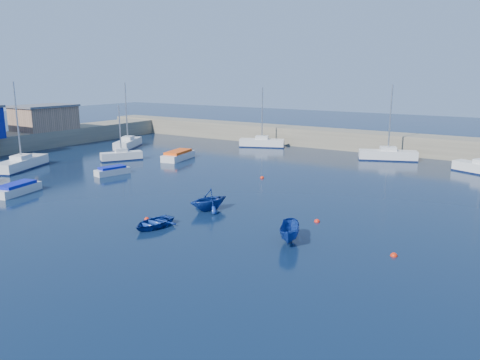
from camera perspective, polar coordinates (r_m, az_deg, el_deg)
The scene contains 19 objects.
ground at distance 30.05m, azimuth -13.88°, elevation -8.37°, with size 220.00×220.00×0.00m, color #0B1B33.
back_wall at distance 68.78m, azimuth 15.15°, elevation 4.59°, with size 96.00×4.50×2.60m, color #78705C.
left_quay at distance 73.43m, azimuth -26.40°, elevation 4.12°, with size 6.00×62.00×2.40m, color #78705C.
brick_shed_a at distance 76.31m, azimuth -22.75°, elevation 6.94°, with size 6.00×8.00×3.40m, color #9A7559.
sailboat_2 at distance 58.92m, azimuth -25.06°, elevation 1.85°, with size 4.91×7.74×9.82m.
sailboat_3 at distance 60.57m, azimuth -14.25°, elevation 2.89°, with size 3.81×5.06×6.87m.
sailboat_4 at distance 70.58m, azimuth -13.49°, elevation 4.37°, with size 5.05×7.25×9.41m.
sailboat_5 at distance 69.61m, azimuth 2.69°, elevation 4.59°, with size 6.74×4.19×8.70m.
sailboat_6 at distance 61.82m, azimuth 17.56°, elevation 2.96°, with size 7.28×4.49×9.32m.
motorboat_0 at distance 46.98m, azimuth -25.50°, elevation -0.96°, with size 2.61×4.74×1.01m.
motorboat_1 at distance 52.30m, azimuth -15.30°, elevation 1.10°, with size 2.13×3.90×0.91m.
motorboat_2 at distance 59.84m, azimuth -7.53°, elevation 3.00°, with size 3.01×5.82×1.14m.
dinghy_center at distance 33.83m, azimuth -10.54°, elevation -5.16°, with size 2.38×3.33×0.69m, color navy.
dinghy_left at distance 37.34m, azimuth -3.86°, elevation -2.39°, with size 2.87×3.33×1.75m, color navy.
dinghy_right at distance 30.55m, azimuth 6.09°, elevation -6.42°, with size 1.24×3.31×1.28m, color navy.
buoy_0 at distance 35.80m, azimuth -11.28°, elevation -4.76°, with size 0.39×0.39×0.39m, color red.
buoy_1 at distance 35.08m, azimuth 9.37°, elevation -5.05°, with size 0.43×0.43×0.43m, color red.
buoy_2 at distance 29.85m, azimuth 18.24°, elevation -8.80°, with size 0.44×0.44×0.44m, color red.
buoy_3 at distance 48.90m, azimuth 2.71°, elevation 0.24°, with size 0.43×0.43×0.43m, color red.
Camera 1 is at (20.77, -18.90, 10.71)m, focal length 35.00 mm.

